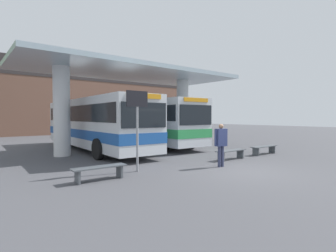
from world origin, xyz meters
TOP-DOWN VIEW (x-y plane):
  - ground_plane at (0.00, 0.00)m, footprint 100.00×100.00m
  - townhouse_backdrop at (0.00, 25.45)m, footprint 40.00×0.58m
  - station_canopy at (0.00, 8.20)m, footprint 13.48×6.07m
  - transit_bus_left_bay at (-1.93, 9.49)m, footprint 2.95×12.11m
  - transit_bus_center_bay at (2.14, 9.43)m, footprint 3.12×10.25m
  - waiting_bench_near_pillar at (-4.89, 1.90)m, footprint 1.80×0.44m
  - waiting_bench_mid_platform at (1.84, 1.90)m, footprint 1.82×0.44m
  - waiting_bench_far_platform at (4.72, 1.90)m, footprint 1.99×0.44m
  - info_sign_platform at (-3.19, 2.33)m, footprint 0.90×0.09m
  - pedestrian_waiting at (0.03, 1.00)m, footprint 0.66×0.34m

SIDE VIEW (x-z plane):
  - ground_plane at x=0.00m, z-range 0.00..0.00m
  - waiting_bench_near_pillar at x=-4.89m, z-range 0.12..0.58m
  - waiting_bench_mid_platform at x=1.84m, z-range 0.12..0.58m
  - waiting_bench_far_platform at x=4.72m, z-range 0.12..0.58m
  - pedestrian_waiting at x=0.03m, z-range 0.20..1.98m
  - transit_bus_left_bay at x=-1.93m, z-range 0.19..3.32m
  - transit_bus_center_bay at x=2.14m, z-range 0.19..3.35m
  - info_sign_platform at x=-3.19m, z-range 0.65..3.70m
  - station_canopy at x=0.00m, z-range 1.72..6.68m
  - townhouse_backdrop at x=0.00m, z-range 0.71..9.27m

